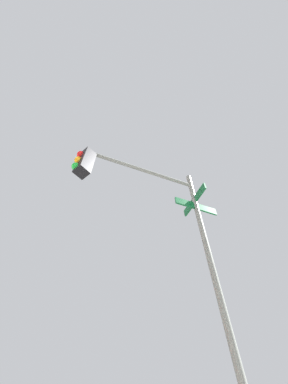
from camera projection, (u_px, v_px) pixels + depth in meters
traffic_signal_near at (149, 208)px, 4.68m from camera, size 1.96×3.12×6.10m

